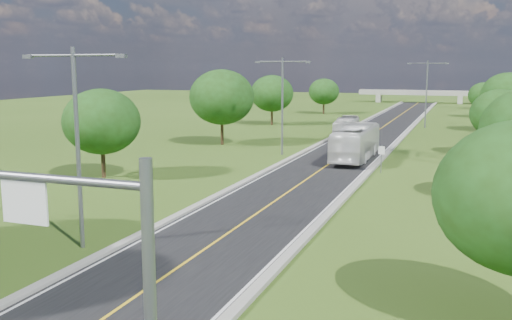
{
  "coord_description": "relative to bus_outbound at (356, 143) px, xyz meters",
  "views": [
    {
      "loc": [
        11.92,
        -10.99,
        9.04
      ],
      "look_at": [
        -0.95,
        23.64,
        3.0
      ],
      "focal_mm": 40.0,
      "sensor_mm": 36.0,
      "label": 1
    }
  ],
  "objects": [
    {
      "name": "overpass",
      "position": [
        -1.84,
        95.79,
        0.67
      ],
      "size": [
        30.0,
        3.0,
        3.2
      ],
      "color": "gray",
      "rests_on": "ground"
    },
    {
      "name": "speed_limit_sign",
      "position": [
        3.36,
        -6.22,
        -0.15
      ],
      "size": [
        0.55,
        0.09,
        2.4
      ],
      "color": "slate",
      "rests_on": "ground"
    },
    {
      "name": "tree_le",
      "position": [
        -16.34,
        53.79,
        2.59
      ],
      "size": [
        5.88,
        5.88,
        6.84
      ],
      "color": "black",
      "rests_on": "ground"
    },
    {
      "name": "tree_lb",
      "position": [
        -17.84,
        -16.21,
        2.9
      ],
      "size": [
        6.3,
        6.3,
        7.33
      ],
      "color": "black",
      "rests_on": "ground"
    },
    {
      "name": "ground",
      "position": [
        -1.84,
        15.79,
        -1.75
      ],
      "size": [
        260.0,
        260.0,
        0.0
      ],
      "primitive_type": "plane",
      "color": "#2F4D15",
      "rests_on": "ground"
    },
    {
      "name": "tree_rd",
      "position": [
        15.16,
        31.79,
        3.52
      ],
      "size": [
        7.14,
        7.14,
        8.3
      ],
      "color": "black",
      "rests_on": "ground"
    },
    {
      "name": "tree_re",
      "position": [
        12.66,
        55.79,
        2.28
      ],
      "size": [
        5.46,
        5.46,
        6.35
      ],
      "color": "black",
      "rests_on": "ground"
    },
    {
      "name": "tree_lc",
      "position": [
        -16.84,
        5.79,
        3.83
      ],
      "size": [
        7.56,
        7.56,
        8.79
      ],
      "color": "black",
      "rests_on": "ground"
    },
    {
      "name": "bus_inbound",
      "position": [
        -3.98,
        15.1,
        -0.29
      ],
      "size": [
        3.33,
        10.23,
        2.8
      ],
      "primitive_type": "imported",
      "rotation": [
        0.0,
        0.0,
        0.1
      ],
      "color": "silver",
      "rests_on": "road"
    },
    {
      "name": "tree_rc",
      "position": [
        13.16,
        7.79,
        2.59
      ],
      "size": [
        5.88,
        5.88,
        6.84
      ],
      "color": "black",
      "rests_on": "ground"
    },
    {
      "name": "curb_left",
      "position": [
        -6.09,
        21.79,
        -1.64
      ],
      "size": [
        0.5,
        150.0,
        0.22
      ],
      "primitive_type": "cube",
      "color": "gray",
      "rests_on": "ground"
    },
    {
      "name": "curb_right",
      "position": [
        2.41,
        21.79,
        -1.64
      ],
      "size": [
        0.5,
        150.0,
        0.22
      ],
      "primitive_type": "cube",
      "color": "gray",
      "rests_on": "ground"
    },
    {
      "name": "streetlight_far_right",
      "position": [
        4.16,
        33.79,
        4.2
      ],
      "size": [
        5.9,
        0.25,
        10.0
      ],
      "color": "slate",
      "rests_on": "ground"
    },
    {
      "name": "streetlight_mid_left",
      "position": [
        -7.84,
        0.79,
        4.2
      ],
      "size": [
        5.9,
        0.25,
        10.0
      ],
      "color": "slate",
      "rests_on": "ground"
    },
    {
      "name": "streetlight_near_left",
      "position": [
        -7.84,
        -32.21,
        4.2
      ],
      "size": [
        5.9,
        0.25,
        10.0
      ],
      "color": "slate",
      "rests_on": "ground"
    },
    {
      "name": "bus_outbound",
      "position": [
        0.0,
        0.0,
        0.0
      ],
      "size": [
        2.86,
        12.11,
        3.37
      ],
      "primitive_type": "imported",
      "rotation": [
        0.0,
        0.0,
        3.14
      ],
      "color": "silver",
      "rests_on": "road"
    },
    {
      "name": "tree_rf",
      "position": [
        16.16,
        75.79,
        2.9
      ],
      "size": [
        6.3,
        6.3,
        7.33
      ],
      "color": "black",
      "rests_on": "ground"
    },
    {
      "name": "signal_mast",
      "position": [
        1.85,
        -45.21,
        3.16
      ],
      "size": [
        8.54,
        0.33,
        7.2
      ],
      "color": "slate",
      "rests_on": "ground"
    },
    {
      "name": "tree_ld",
      "position": [
        -18.84,
        29.79,
        3.21
      ],
      "size": [
        6.72,
        6.72,
        7.82
      ],
      "color": "black",
      "rests_on": "ground"
    },
    {
      "name": "road",
      "position": [
        -1.84,
        21.79,
        -1.72
      ],
      "size": [
        8.0,
        150.0,
        0.06
      ],
      "primitive_type": "cube",
      "color": "black",
      "rests_on": "ground"
    }
  ]
}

